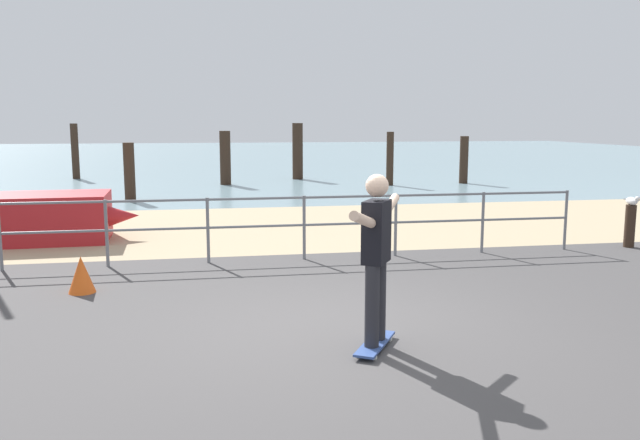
# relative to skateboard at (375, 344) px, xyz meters

# --- Properties ---
(ground_plane) EXTENTS (24.00, 10.00, 0.04)m
(ground_plane) POSITION_rel_skateboard_xyz_m (-0.15, -0.36, -0.07)
(ground_plane) COLOR #474444
(ground_plane) RESTS_ON ground
(beach_strip) EXTENTS (24.00, 6.00, 0.04)m
(beach_strip) POSITION_rel_skateboard_xyz_m (-0.15, 7.64, -0.07)
(beach_strip) COLOR tan
(beach_strip) RESTS_ON ground
(sea_surface) EXTENTS (72.00, 50.00, 0.04)m
(sea_surface) POSITION_rel_skateboard_xyz_m (-0.15, 35.64, -0.07)
(sea_surface) COLOR #75939E
(sea_surface) RESTS_ON ground
(railing_fence) EXTENTS (12.22, 0.05, 1.05)m
(railing_fence) POSITION_rel_skateboard_xyz_m (-1.57, 4.24, 0.63)
(railing_fence) COLOR slate
(railing_fence) RESTS_ON ground
(skateboard) EXTENTS (0.58, 0.79, 0.08)m
(skateboard) POSITION_rel_skateboard_xyz_m (0.00, 0.00, 0.00)
(skateboard) COLOR #334C8C
(skateboard) RESTS_ON ground
(skateboarder) EXTENTS (0.82, 1.29, 1.65)m
(skateboarder) POSITION_rel_skateboard_xyz_m (-0.00, 0.00, 0.95)
(skateboarder) COLOR #26262B
(skateboarder) RESTS_ON skateboard
(bollard_short) EXTENTS (0.18, 0.18, 0.77)m
(bollard_short) POSITION_rel_skateboard_xyz_m (5.75, 4.24, 0.32)
(bollard_short) COLOR #332319
(bollard_short) RESTS_ON ground
(seagull) EXTENTS (0.18, 0.49, 0.18)m
(seagull) POSITION_rel_skateboard_xyz_m (5.75, 4.22, 0.78)
(seagull) COLOR white
(seagull) RESTS_ON bollard_short
(groyne_post_0) EXTENTS (0.28, 0.28, 2.12)m
(groyne_post_0) POSITION_rel_skateboard_xyz_m (-6.43, 20.26, 0.99)
(groyne_post_0) COLOR #332319
(groyne_post_0) RESTS_ON ground
(groyne_post_1) EXTENTS (0.30, 0.30, 1.63)m
(groyne_post_1) POSITION_rel_skateboard_xyz_m (-3.65, 12.79, 0.75)
(groyne_post_1) COLOR #332319
(groyne_post_1) RESTS_ON ground
(groyne_post_2) EXTENTS (0.38, 0.38, 1.88)m
(groyne_post_2) POSITION_rel_skateboard_xyz_m (-0.86, 16.94, 0.87)
(groyne_post_2) COLOR #332319
(groyne_post_2) RESTS_ON ground
(groyne_post_3) EXTENTS (0.40, 0.40, 2.14)m
(groyne_post_3) POSITION_rel_skateboard_xyz_m (1.92, 18.64, 1.00)
(groyne_post_3) COLOR #332319
(groyne_post_3) RESTS_ON ground
(groyne_post_4) EXTENTS (0.25, 0.25, 1.85)m
(groyne_post_4) POSITION_rel_skateboard_xyz_m (4.70, 15.70, 0.86)
(groyne_post_4) COLOR #332319
(groyne_post_4) RESTS_ON ground
(groyne_post_5) EXTENTS (0.30, 0.30, 1.69)m
(groyne_post_5) POSITION_rel_skateboard_xyz_m (7.49, 15.93, 0.78)
(groyne_post_5) COLOR #332319
(groyne_post_5) RESTS_ON ground
(traffic_cone) EXTENTS (0.36, 0.36, 0.50)m
(traffic_cone) POSITION_rel_skateboard_xyz_m (-3.20, 2.71, 0.18)
(traffic_cone) COLOR #E55919
(traffic_cone) RESTS_ON ground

